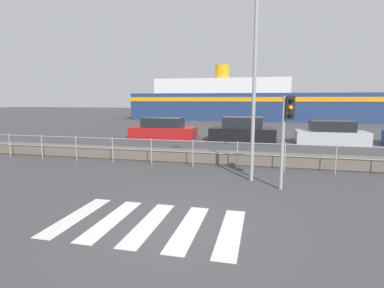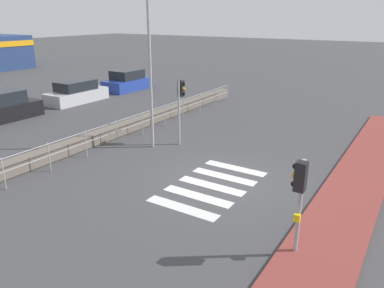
{
  "view_description": "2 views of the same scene",
  "coord_description": "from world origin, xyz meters",
  "px_view_note": "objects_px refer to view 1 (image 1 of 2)",
  "views": [
    {
      "loc": [
        1.82,
        -5.86,
        2.72
      ],
      "look_at": [
        -0.06,
        2.0,
        1.5
      ],
      "focal_mm": 28.0,
      "sensor_mm": 36.0,
      "label": 1
    },
    {
      "loc": [
        -10.56,
        -5.54,
        5.43
      ],
      "look_at": [
        -0.21,
        1.0,
        1.2
      ],
      "focal_mm": 35.0,
      "sensor_mm": 36.0,
      "label": 2
    }
  ],
  "objects_px": {
    "ferry_boat": "(244,102)",
    "parked_car_silver": "(331,134)",
    "traffic_light_far": "(287,121)",
    "streetlamp": "(255,57)",
    "parked_car_red": "(163,130)",
    "parked_car_black": "(243,131)"
  },
  "relations": [
    {
      "from": "ferry_boat",
      "to": "parked_car_silver",
      "type": "height_order",
      "value": "ferry_boat"
    },
    {
      "from": "traffic_light_far",
      "to": "streetlamp",
      "type": "xyz_separation_m",
      "value": [
        -1.01,
        0.62,
        1.93
      ]
    },
    {
      "from": "ferry_boat",
      "to": "parked_car_silver",
      "type": "distance_m",
      "value": 21.51
    },
    {
      "from": "streetlamp",
      "to": "parked_car_red",
      "type": "height_order",
      "value": "streetlamp"
    },
    {
      "from": "ferry_boat",
      "to": "parked_car_red",
      "type": "height_order",
      "value": "ferry_boat"
    },
    {
      "from": "parked_car_red",
      "to": "parked_car_silver",
      "type": "distance_m",
      "value": 10.84
    },
    {
      "from": "parked_car_red",
      "to": "parked_car_silver",
      "type": "relative_size",
      "value": 1.1
    },
    {
      "from": "parked_car_black",
      "to": "parked_car_silver",
      "type": "xyz_separation_m",
      "value": [
        5.37,
        0.0,
        -0.07
      ]
    },
    {
      "from": "traffic_light_far",
      "to": "parked_car_black",
      "type": "height_order",
      "value": "traffic_light_far"
    },
    {
      "from": "traffic_light_far",
      "to": "parked_car_black",
      "type": "xyz_separation_m",
      "value": [
        -1.98,
        10.51,
        -1.4
      ]
    },
    {
      "from": "ferry_boat",
      "to": "streetlamp",
      "type": "bearing_deg",
      "value": -85.78
    },
    {
      "from": "traffic_light_far",
      "to": "parked_car_red",
      "type": "distance_m",
      "value": 12.97
    },
    {
      "from": "traffic_light_far",
      "to": "parked_car_silver",
      "type": "relative_size",
      "value": 0.68
    },
    {
      "from": "traffic_light_far",
      "to": "parked_car_silver",
      "type": "distance_m",
      "value": 11.14
    },
    {
      "from": "streetlamp",
      "to": "parked_car_red",
      "type": "distance_m",
      "value": 12.28
    },
    {
      "from": "streetlamp",
      "to": "ferry_boat",
      "type": "xyz_separation_m",
      "value": [
        -2.24,
        30.28,
        -1.74
      ]
    },
    {
      "from": "parked_car_silver",
      "to": "traffic_light_far",
      "type": "bearing_deg",
      "value": -107.85
    },
    {
      "from": "traffic_light_far",
      "to": "ferry_boat",
      "type": "height_order",
      "value": "ferry_boat"
    },
    {
      "from": "traffic_light_far",
      "to": "streetlamp",
      "type": "bearing_deg",
      "value": 148.5
    },
    {
      "from": "ferry_boat",
      "to": "parked_car_red",
      "type": "bearing_deg",
      "value": -101.66
    },
    {
      "from": "streetlamp",
      "to": "parked_car_silver",
      "type": "bearing_deg",
      "value": 66.06
    },
    {
      "from": "traffic_light_far",
      "to": "streetlamp",
      "type": "relative_size",
      "value": 0.43
    }
  ]
}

